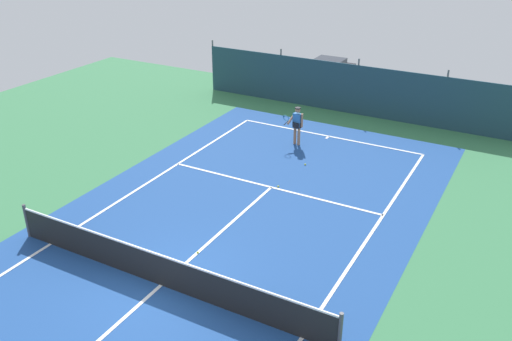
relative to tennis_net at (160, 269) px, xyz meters
The scene contains 9 objects.
ground_plane 0.51m from the tennis_net, ahead, with size 36.00×36.00×0.00m, color #387A4C.
court_surface 0.51m from the tennis_net, ahead, with size 11.02×26.60×0.01m.
tennis_net is the anchor object (origin of this frame).
back_fence 15.70m from the tennis_net, 90.00° to the left, with size 16.30×0.98×2.70m.
tennis_player 10.46m from the tennis_net, 94.80° to the left, with size 0.79×0.70×1.64m.
tennis_ball_near_player 6.56m from the tennis_net, 88.17° to the left, with size 0.07×0.07×0.07m, color #CCDB33.
tennis_ball_midcourt 8.72m from the tennis_net, 88.02° to the left, with size 0.07×0.07×0.07m, color #CCDB33.
tennis_ball_by_sideline 1.76m from the tennis_net, 89.40° to the left, with size 0.07×0.07×0.07m, color #CCDB33.
parked_car 18.22m from the tennis_net, 98.24° to the left, with size 2.03×4.20×1.68m.
Camera 1 is at (7.87, -9.12, 9.11)m, focal length 38.43 mm.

